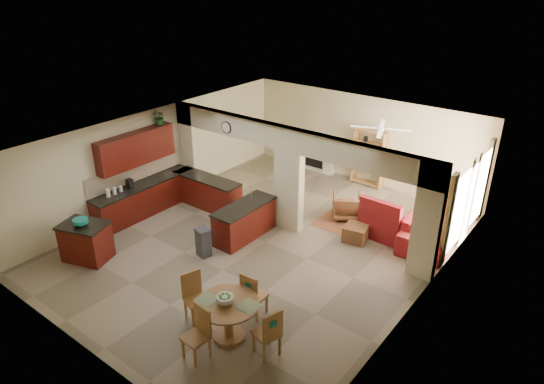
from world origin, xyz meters
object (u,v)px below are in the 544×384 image
Objects in this scene: sofa at (434,224)px; armchair at (347,206)px; kitchen_island at (86,241)px; dining_table at (228,315)px.

armchair is (-2.34, -0.37, -0.05)m from sofa.
kitchen_island is at bearing 24.03° from armchair.
dining_table is 1.51× the size of armchair.
kitchen_island is 1.08× the size of dining_table.
sofa is 3.53× the size of armchair.
dining_table is 6.21m from sofa.
sofa is at bearing 74.25° from dining_table.
dining_table is at bearing -18.48° from kitchen_island.
armchair is at bearing 94.83° from sofa.
sofa is (6.21, 6.01, -0.07)m from kitchen_island.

